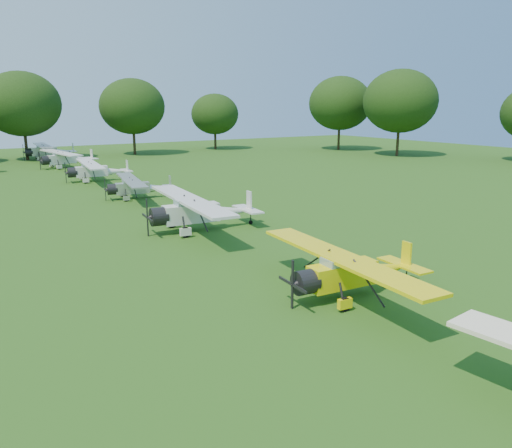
# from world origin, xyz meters

# --- Properties ---
(ground) EXTENTS (160.00, 160.00, 0.00)m
(ground) POSITION_xyz_m (0.00, 0.00, 0.00)
(ground) COLOR #214D13
(ground) RESTS_ON ground
(tree_belt) EXTENTS (137.36, 130.27, 14.52)m
(tree_belt) POSITION_xyz_m (3.57, 0.16, 8.03)
(tree_belt) COLOR #302212
(tree_belt) RESTS_ON ground
(aircraft_2) EXTENTS (6.58, 10.48, 2.06)m
(aircraft_2) POSITION_xyz_m (1.13, -9.91, 1.20)
(aircraft_2) COLOR yellow
(aircraft_2) RESTS_ON ground
(aircraft_3) EXTENTS (7.62, 12.13, 2.38)m
(aircraft_3) POSITION_xyz_m (0.73, 4.08, 1.39)
(aircraft_3) COLOR silver
(aircraft_3) RESTS_ON ground
(aircraft_4) EXTENTS (6.11, 9.67, 1.90)m
(aircraft_4) POSITION_xyz_m (1.18, 17.33, 1.11)
(aircraft_4) COLOR silver
(aircraft_4) RESTS_ON ground
(aircraft_5) EXTENTS (6.93, 11.03, 2.17)m
(aircraft_5) POSITION_xyz_m (0.90, 29.64, 1.27)
(aircraft_5) COLOR silver
(aircraft_5) RESTS_ON ground
(aircraft_6) EXTENTS (7.30, 11.58, 2.27)m
(aircraft_6) POSITION_xyz_m (0.71, 43.60, 1.33)
(aircraft_6) COLOR silver
(aircraft_6) RESTS_ON ground
(aircraft_7) EXTENTS (7.52, 11.97, 2.36)m
(aircraft_7) POSITION_xyz_m (0.75, 55.94, 1.38)
(aircraft_7) COLOR silver
(aircraft_7) RESTS_ON ground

